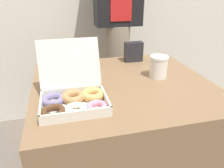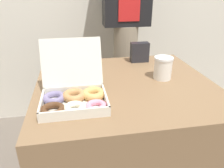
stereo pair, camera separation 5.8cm
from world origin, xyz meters
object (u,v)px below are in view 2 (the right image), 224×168
at_px(napkin_holder, 140,52).
at_px(donut_box, 74,96).
at_px(coffee_cup, 163,68).
at_px(person_customer, 126,24).

bearing_deg(napkin_holder, donut_box, -131.88).
bearing_deg(coffee_cup, napkin_holder, 98.21).
distance_m(coffee_cup, person_customer, 0.71).
xyz_separation_m(coffee_cup, person_customer, (-0.04, 0.70, 0.12)).
height_order(donut_box, napkin_holder, donut_box).
bearing_deg(person_customer, napkin_holder, -89.84).
xyz_separation_m(coffee_cup, napkin_holder, (-0.04, 0.30, 0.00)).
distance_m(donut_box, napkin_holder, 0.67).
bearing_deg(donut_box, person_customer, 63.57).
height_order(donut_box, coffee_cup, donut_box).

